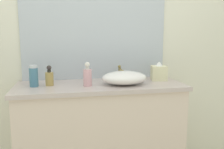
{
  "coord_description": "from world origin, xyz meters",
  "views": [
    {
      "loc": [
        -0.28,
        -1.56,
        1.33
      ],
      "look_at": [
        0.12,
        0.4,
        0.99
      ],
      "focal_mm": 39.42,
      "sensor_mm": 36.0,
      "label": 1
    }
  ],
  "objects_px": {
    "perfume_bottle": "(34,76)",
    "tissue_box": "(159,72)",
    "lotion_bottle": "(88,76)",
    "sink_basin": "(124,78)",
    "soap_dispenser": "(49,77)"
  },
  "relations": [
    {
      "from": "sink_basin",
      "to": "tissue_box",
      "type": "bearing_deg",
      "value": 20.42
    },
    {
      "from": "tissue_box",
      "to": "sink_basin",
      "type": "bearing_deg",
      "value": -159.58
    },
    {
      "from": "sink_basin",
      "to": "perfume_bottle",
      "type": "xyz_separation_m",
      "value": [
        -0.72,
        0.06,
        0.03
      ]
    },
    {
      "from": "lotion_bottle",
      "to": "soap_dispenser",
      "type": "bearing_deg",
      "value": 165.75
    },
    {
      "from": "soap_dispenser",
      "to": "perfume_bottle",
      "type": "height_order",
      "value": "perfume_bottle"
    },
    {
      "from": "sink_basin",
      "to": "soap_dispenser",
      "type": "relative_size",
      "value": 2.26
    },
    {
      "from": "perfume_bottle",
      "to": "sink_basin",
      "type": "bearing_deg",
      "value": -5.06
    },
    {
      "from": "soap_dispenser",
      "to": "tissue_box",
      "type": "height_order",
      "value": "tissue_box"
    },
    {
      "from": "sink_basin",
      "to": "tissue_box",
      "type": "relative_size",
      "value": 2.21
    },
    {
      "from": "lotion_bottle",
      "to": "tissue_box",
      "type": "relative_size",
      "value": 1.15
    },
    {
      "from": "tissue_box",
      "to": "lotion_bottle",
      "type": "bearing_deg",
      "value": -169.1
    },
    {
      "from": "sink_basin",
      "to": "lotion_bottle",
      "type": "bearing_deg",
      "value": 178.95
    },
    {
      "from": "lotion_bottle",
      "to": "perfume_bottle",
      "type": "distance_m",
      "value": 0.42
    },
    {
      "from": "perfume_bottle",
      "to": "tissue_box",
      "type": "xyz_separation_m",
      "value": [
        1.07,
        0.07,
        -0.01
      ]
    },
    {
      "from": "lotion_bottle",
      "to": "tissue_box",
      "type": "distance_m",
      "value": 0.67
    }
  ]
}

